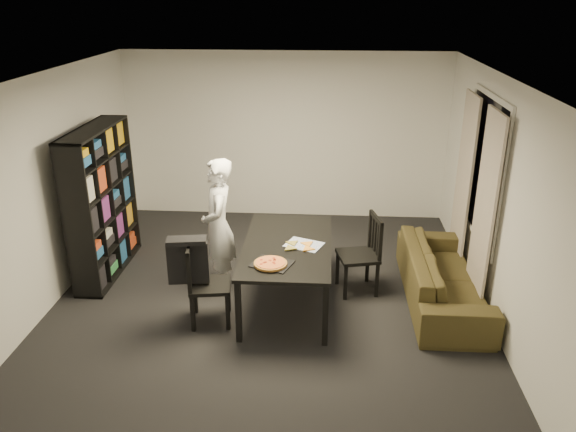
# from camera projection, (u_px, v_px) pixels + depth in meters

# --- Properties ---
(room) EXTENTS (5.01, 5.51, 2.61)m
(room) POSITION_uv_depth(u_px,v_px,m) (267.00, 197.00, 6.21)
(room) COLOR black
(room) RESTS_ON ground
(window_pane) EXTENTS (0.02, 1.40, 1.60)m
(window_pane) POSITION_uv_depth(u_px,v_px,m) (484.00, 168.00, 6.53)
(window_pane) COLOR black
(window_pane) RESTS_ON room
(window_frame) EXTENTS (0.03, 1.52, 1.72)m
(window_frame) POSITION_uv_depth(u_px,v_px,m) (484.00, 168.00, 6.53)
(window_frame) COLOR white
(window_frame) RESTS_ON room
(curtain_left) EXTENTS (0.03, 0.70, 2.25)m
(curtain_left) POSITION_uv_depth(u_px,v_px,m) (484.00, 212.00, 6.19)
(curtain_left) COLOR #BAAC9E
(curtain_left) RESTS_ON room
(curtain_right) EXTENTS (0.03, 0.70, 2.25)m
(curtain_right) POSITION_uv_depth(u_px,v_px,m) (464.00, 182.00, 7.15)
(curtain_right) COLOR #BAAC9E
(curtain_right) RESTS_ON room
(bookshelf) EXTENTS (0.35, 1.50, 1.90)m
(bookshelf) POSITION_uv_depth(u_px,v_px,m) (102.00, 203.00, 7.03)
(bookshelf) COLOR black
(bookshelf) RESTS_ON room
(dining_table) EXTENTS (0.99, 1.79, 0.74)m
(dining_table) POSITION_uv_depth(u_px,v_px,m) (287.00, 249.00, 6.40)
(dining_table) COLOR black
(dining_table) RESTS_ON room
(chair_left) EXTENTS (0.50, 0.50, 0.94)m
(chair_left) POSITION_uv_depth(u_px,v_px,m) (201.00, 278.00, 6.05)
(chair_left) COLOR black
(chair_left) RESTS_ON room
(chair_right) EXTENTS (0.54, 0.54, 0.97)m
(chair_right) POSITION_uv_depth(u_px,v_px,m) (366.00, 249.00, 6.71)
(chair_right) COLOR black
(chair_right) RESTS_ON room
(draped_jacket) EXTENTS (0.44, 0.24, 0.52)m
(draped_jacket) POSITION_uv_depth(u_px,v_px,m) (188.00, 259.00, 5.95)
(draped_jacket) COLOR black
(draped_jacket) RESTS_ON chair_left
(person) EXTENTS (0.50, 0.66, 1.65)m
(person) POSITION_uv_depth(u_px,v_px,m) (218.00, 226.00, 6.66)
(person) COLOR white
(person) RESTS_ON room
(baking_tray) EXTENTS (0.49, 0.44, 0.01)m
(baking_tray) POSITION_uv_depth(u_px,v_px,m) (272.00, 264.00, 5.90)
(baking_tray) COLOR black
(baking_tray) RESTS_ON dining_table
(pepperoni_pizza) EXTENTS (0.35, 0.35, 0.03)m
(pepperoni_pizza) POSITION_uv_depth(u_px,v_px,m) (270.00, 263.00, 5.87)
(pepperoni_pizza) COLOR #A66E30
(pepperoni_pizza) RESTS_ON dining_table
(kitchen_towel) EXTENTS (0.48, 0.43, 0.01)m
(kitchen_towel) POSITION_uv_depth(u_px,v_px,m) (304.00, 245.00, 6.35)
(kitchen_towel) COLOR silver
(kitchen_towel) RESTS_ON dining_table
(pizza_slices) EXTENTS (0.46, 0.43, 0.01)m
(pizza_slices) POSITION_uv_depth(u_px,v_px,m) (299.00, 246.00, 6.30)
(pizza_slices) COLOR gold
(pizza_slices) RESTS_ON dining_table
(sofa) EXTENTS (0.83, 2.11, 0.62)m
(sofa) POSITION_uv_depth(u_px,v_px,m) (443.00, 277.00, 6.57)
(sofa) COLOR #393816
(sofa) RESTS_ON room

